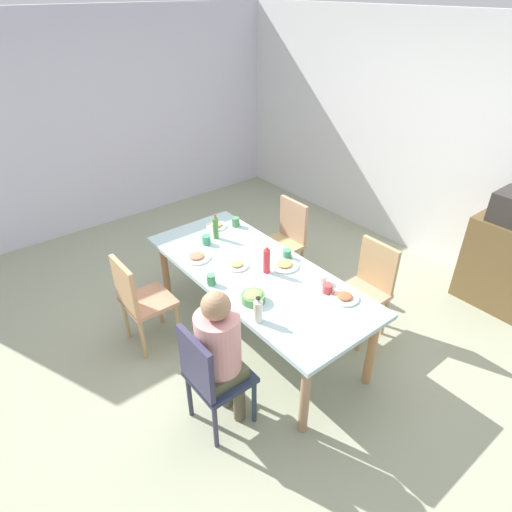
# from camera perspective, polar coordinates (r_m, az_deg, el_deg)

# --- Properties ---
(ground_plane) EXTENTS (7.29, 7.29, 0.00)m
(ground_plane) POSITION_cam_1_polar(r_m,az_deg,el_deg) (4.12, 0.00, -10.34)
(ground_plane) COLOR #9EA385
(wall_back) EXTENTS (6.32, 0.12, 2.60)m
(wall_back) POSITION_cam_1_polar(r_m,az_deg,el_deg) (5.23, 22.72, 13.25)
(wall_back) COLOR silver
(wall_back) RESTS_ON ground_plane
(wall_left) EXTENTS (0.12, 5.16, 2.60)m
(wall_left) POSITION_cam_1_polar(r_m,az_deg,el_deg) (5.98, -19.70, 16.02)
(wall_left) COLOR silver
(wall_left) RESTS_ON ground_plane
(dining_table) EXTENTS (2.19, 0.92, 0.73)m
(dining_table) POSITION_cam_1_polar(r_m,az_deg,el_deg) (3.71, 0.00, -2.89)
(dining_table) COLOR #AAC9CD
(dining_table) RESTS_ON ground_plane
(chair_0) EXTENTS (0.40, 0.40, 0.90)m
(chair_0) POSITION_cam_1_polar(r_m,az_deg,el_deg) (4.61, 3.91, 2.50)
(chair_0) COLOR tan
(chair_0) RESTS_ON ground_plane
(chair_1) EXTENTS (0.40, 0.40, 0.90)m
(chair_1) POSITION_cam_1_polar(r_m,az_deg,el_deg) (3.10, -6.02, -15.27)
(chair_1) COLOR #272F4A
(chair_1) RESTS_ON ground_plane
(person_1) EXTENTS (0.31, 0.31, 1.17)m
(person_1) POSITION_cam_1_polar(r_m,az_deg,el_deg) (3.00, -4.76, -11.98)
(person_1) COLOR #504D3E
(person_1) RESTS_ON ground_plane
(chair_2) EXTENTS (0.40, 0.40, 0.90)m
(chair_2) POSITION_cam_1_polar(r_m,az_deg,el_deg) (3.85, -15.12, -5.37)
(chair_2) COLOR tan
(chair_2) RESTS_ON ground_plane
(chair_3) EXTENTS (0.40, 0.40, 0.90)m
(chair_3) POSITION_cam_1_polar(r_m,az_deg,el_deg) (4.00, 14.50, -3.66)
(chair_3) COLOR tan
(chair_3) RESTS_ON ground_plane
(plate_0) EXTENTS (0.21, 0.21, 0.04)m
(plate_0) POSITION_cam_1_polar(r_m,az_deg,el_deg) (4.36, -5.23, 4.00)
(plate_0) COLOR silver
(plate_0) RESTS_ON dining_table
(plate_1) EXTENTS (0.20, 0.20, 0.04)m
(plate_1) POSITION_cam_1_polar(r_m,az_deg,el_deg) (3.73, -2.52, -1.19)
(plate_1) COLOR silver
(plate_1) RESTS_ON dining_table
(plate_2) EXTENTS (0.25, 0.25, 0.04)m
(plate_2) POSITION_cam_1_polar(r_m,az_deg,el_deg) (3.87, -7.80, -0.13)
(plate_2) COLOR silver
(plate_2) RESTS_ON dining_table
(plate_3) EXTENTS (0.25, 0.25, 0.04)m
(plate_3) POSITION_cam_1_polar(r_m,az_deg,el_deg) (3.73, 3.72, -1.17)
(plate_3) COLOR silver
(plate_3) RESTS_ON dining_table
(plate_4) EXTENTS (0.22, 0.22, 0.04)m
(plate_4) POSITION_cam_1_polar(r_m,az_deg,el_deg) (3.43, 11.53, -5.31)
(plate_4) COLOR silver
(plate_4) RESTS_ON dining_table
(bowl_0) EXTENTS (0.18, 0.18, 0.08)m
(bowl_0) POSITION_cam_1_polar(r_m,az_deg,el_deg) (3.32, -0.37, -5.39)
(bowl_0) COLOR #4D8348
(bowl_0) RESTS_ON dining_table
(cup_0) EXTENTS (0.11, 0.08, 0.07)m
(cup_0) POSITION_cam_1_polar(r_m,az_deg,el_deg) (3.55, 8.72, -3.06)
(cup_0) COLOR white
(cup_0) RESTS_ON dining_table
(cup_1) EXTENTS (0.12, 0.08, 0.07)m
(cup_1) POSITION_cam_1_polar(r_m,az_deg,el_deg) (3.45, 9.40, -4.23)
(cup_1) COLOR #CB423F
(cup_1) RESTS_ON dining_table
(cup_2) EXTENTS (0.11, 0.08, 0.09)m
(cup_2) POSITION_cam_1_polar(r_m,az_deg,el_deg) (4.06, -6.51, 2.11)
(cup_2) COLOR #3F9265
(cup_2) RESTS_ON dining_table
(cup_3) EXTENTS (0.11, 0.07, 0.09)m
(cup_3) POSITION_cam_1_polar(r_m,az_deg,el_deg) (3.51, -5.88, -3.13)
(cup_3) COLOR #47945F
(cup_3) RESTS_ON dining_table
(cup_4) EXTENTS (0.11, 0.08, 0.09)m
(cup_4) POSITION_cam_1_polar(r_m,az_deg,el_deg) (4.34, -2.68, 4.48)
(cup_4) COLOR #4E8258
(cup_4) RESTS_ON dining_table
(cup_5) EXTENTS (0.11, 0.07, 0.08)m
(cup_5) POSITION_cam_1_polar(r_m,az_deg,el_deg) (3.83, 4.11, 0.25)
(cup_5) COLOR #3D8D67
(cup_5) RESTS_ON dining_table
(bottle_0) EXTENTS (0.07, 0.07, 0.21)m
(bottle_0) POSITION_cam_1_polar(r_m,az_deg,el_deg) (3.10, 0.29, -7.09)
(bottle_0) COLOR silver
(bottle_0) RESTS_ON dining_table
(bottle_1) EXTENTS (0.06, 0.06, 0.26)m
(bottle_1) POSITION_cam_1_polar(r_m,az_deg,el_deg) (3.60, 1.41, -0.49)
(bottle_1) COLOR red
(bottle_1) RESTS_ON dining_table
(bottle_2) EXTENTS (0.05, 0.05, 0.25)m
(bottle_2) POSITION_cam_1_polar(r_m,az_deg,el_deg) (4.11, -5.32, 3.80)
(bottle_2) COLOR #457735
(bottle_2) RESTS_ON dining_table
(side_cabinet) EXTENTS (0.70, 0.44, 0.90)m
(side_cabinet) POSITION_cam_1_polar(r_m,az_deg,el_deg) (4.90, 29.71, -0.98)
(side_cabinet) COLOR brown
(side_cabinet) RESTS_ON ground_plane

